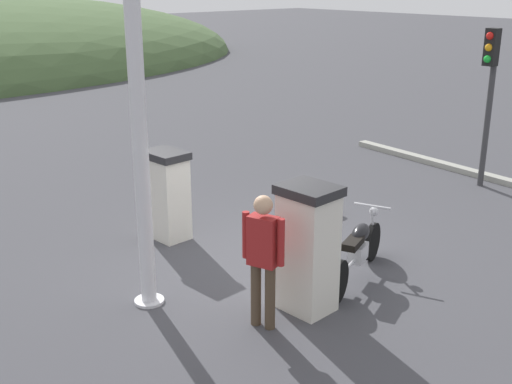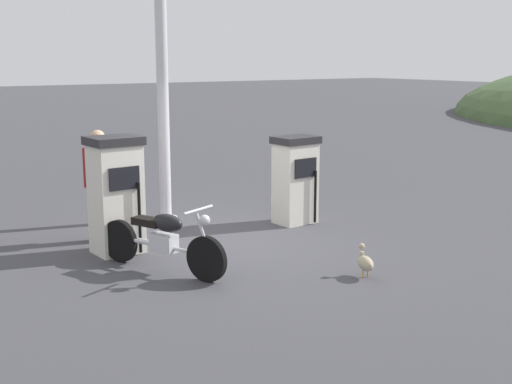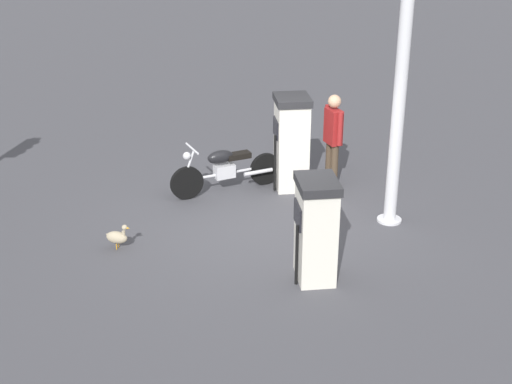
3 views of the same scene
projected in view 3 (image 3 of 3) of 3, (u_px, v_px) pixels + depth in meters
ground_plane at (265, 227)px, 11.38m from camera, size 120.00×120.00×0.00m
fuel_pump_near at (291, 142)px, 12.54m from camera, size 0.66×0.76×1.70m
fuel_pump_far at (316, 229)px, 9.63m from camera, size 0.59×0.75×1.49m
motorcycle_near_pump at (225, 169)px, 12.51m from camera, size 1.99×0.94×0.94m
attendant_person at (333, 135)px, 12.49m from camera, size 0.31×0.57×1.72m
wandering_duck at (117, 237)px, 10.64m from camera, size 0.41×0.28×0.42m
canopy_support_pole at (400, 92)px, 10.72m from camera, size 0.40×0.40×4.49m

